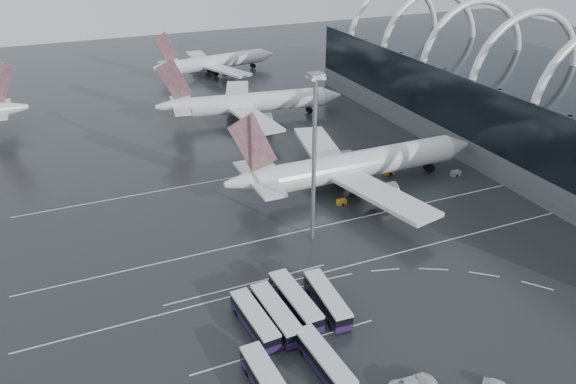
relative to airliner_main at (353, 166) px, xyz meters
name	(u,v)px	position (x,y,z in m)	size (l,w,h in m)	color
ground	(373,252)	(-9.35, -24.64, -5.14)	(420.00, 420.00, 0.00)	black
terminal	(555,116)	(52.21, -4.80, 5.73)	(42.00, 160.00, 34.90)	#5A5D5F
lane_marking_near	(379,258)	(-9.35, -26.64, -5.13)	(120.00, 0.25, 0.01)	silver
lane_marking_mid	(341,222)	(-9.35, -12.64, -5.13)	(120.00, 0.25, 0.01)	silver
lane_marking_far	(285,168)	(-9.35, 15.36, -5.13)	(120.00, 0.25, 0.01)	silver
bus_bay_line_south	(286,346)	(-33.35, -40.64, -5.13)	(28.00, 0.25, 0.01)	silver
bus_bay_line_north	(248,284)	(-33.35, -24.64, -5.13)	(28.00, 0.25, 0.01)	silver
airliner_main	(353,166)	(0.00, 0.00, 0.00)	(60.37, 53.18, 20.52)	silver
airliner_gate_b	(249,103)	(-5.33, 51.69, -0.37)	(54.94, 48.96, 19.07)	silver
airliner_gate_c	(214,63)	(0.13, 103.70, -0.80)	(48.70, 44.40, 17.37)	silver
bus_row_near_a	(255,319)	(-36.05, -35.31, -3.48)	(3.55, 12.40, 3.01)	#251239
bus_row_near_b	(276,314)	(-32.73, -35.47, -3.40)	(3.53, 12.99, 3.17)	#251239
bus_row_near_c	(295,301)	(-28.91, -33.91, -3.34)	(3.54, 13.39, 3.27)	#251239
bus_row_near_d	(327,299)	(-24.19, -35.36, -3.44)	(3.56, 12.70, 3.09)	#251239
bus_row_far_a	(269,383)	(-38.77, -47.66, -3.43)	(3.43, 12.75, 3.11)	#251239
bus_row_far_c	(325,361)	(-30.52, -46.99, -3.48)	(3.48, 12.37, 3.01)	#251239
floodlight_mast	(314,140)	(-17.20, -15.67, 14.59)	(2.40, 2.40, 31.36)	gray
gse_cart_belly_c	(342,202)	(-5.77, -6.08, -4.61)	(1.95, 1.15, 1.07)	#C78E1A
gse_cart_belly_d	(456,173)	(25.04, -4.31, -4.53)	(2.23, 1.32, 1.22)	slate
gse_cart_belly_e	(389,171)	(11.51, 2.74, -4.48)	(2.43, 1.43, 1.32)	#C78E1A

